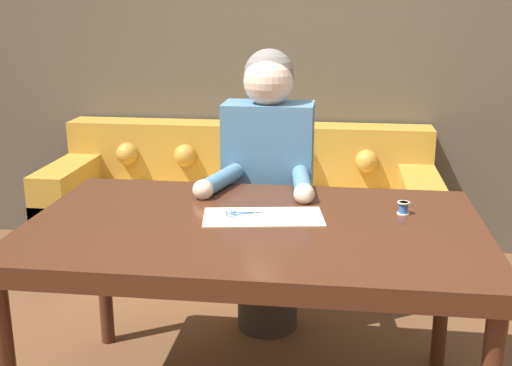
{
  "coord_description": "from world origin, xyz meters",
  "views": [
    {
      "loc": [
        0.21,
        -2.06,
        1.48
      ],
      "look_at": [
        -0.08,
        0.15,
        0.85
      ],
      "focal_mm": 45.0,
      "sensor_mm": 36.0,
      "label": 1
    }
  ],
  "objects_px": {
    "couch": "(242,216)",
    "thread_spool": "(403,208)",
    "dining_table": "(254,240)",
    "person": "(268,192)",
    "scissors": "(246,214)"
  },
  "relations": [
    {
      "from": "couch",
      "to": "thread_spool",
      "type": "bearing_deg",
      "value": -57.54
    },
    {
      "from": "dining_table",
      "to": "person",
      "type": "distance_m",
      "value": 0.65
    },
    {
      "from": "couch",
      "to": "person",
      "type": "relative_size",
      "value": 1.66
    },
    {
      "from": "person",
      "to": "scissors",
      "type": "relative_size",
      "value": 5.35
    },
    {
      "from": "person",
      "to": "scissors",
      "type": "xyz_separation_m",
      "value": [
        -0.01,
        -0.57,
        0.09
      ]
    },
    {
      "from": "couch",
      "to": "thread_spool",
      "type": "height_order",
      "value": "thread_spool"
    },
    {
      "from": "dining_table",
      "to": "scissors",
      "type": "relative_size",
      "value": 6.51
    },
    {
      "from": "couch",
      "to": "scissors",
      "type": "relative_size",
      "value": 8.91
    },
    {
      "from": "scissors",
      "to": "thread_spool",
      "type": "bearing_deg",
      "value": 7.79
    },
    {
      "from": "couch",
      "to": "thread_spool",
      "type": "relative_size",
      "value": 47.66
    },
    {
      "from": "scissors",
      "to": "thread_spool",
      "type": "relative_size",
      "value": 5.35
    },
    {
      "from": "scissors",
      "to": "thread_spool",
      "type": "xyz_separation_m",
      "value": [
        0.56,
        0.08,
        0.02
      ]
    },
    {
      "from": "dining_table",
      "to": "couch",
      "type": "relative_size",
      "value": 0.73
    },
    {
      "from": "thread_spool",
      "to": "scissors",
      "type": "bearing_deg",
      "value": -172.21
    },
    {
      "from": "dining_table",
      "to": "person",
      "type": "height_order",
      "value": "person"
    }
  ]
}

